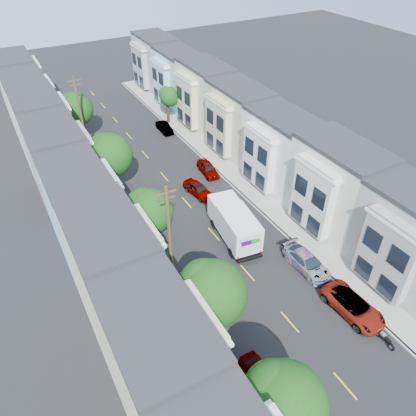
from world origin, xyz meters
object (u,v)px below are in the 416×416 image
at_px(parked_left_c, 202,292).
at_px(parked_right_b, 307,262).
at_px(fedex_truck, 234,223).
at_px(parked_right_c, 208,169).
at_px(parked_left_d, 141,207).
at_px(parked_right_a, 353,306).
at_px(tree_b, 211,294).
at_px(tree_d, 109,156).
at_px(lead_sedan, 198,189).
at_px(tree_c, 148,212).
at_px(parked_right_d, 164,128).
at_px(utility_pole_near, 170,239).
at_px(utility_pole_far, 81,116).
at_px(parked_left_b, 263,380).
at_px(motorcycle, 384,339).
at_px(tree_a, 283,404).
at_px(tree_e, 75,110).
at_px(tree_far_r, 169,97).

relative_size(parked_left_c, parked_right_b, 0.96).
relative_size(fedex_truck, parked_right_c, 1.66).
bearing_deg(parked_left_d, parked_right_a, -60.97).
bearing_deg(tree_b, tree_d, 90.00).
bearing_deg(lead_sedan, tree_c, -151.42).
bearing_deg(parked_right_d, utility_pole_near, -111.73).
height_order(utility_pole_far, parked_left_b, utility_pole_far).
bearing_deg(parked_right_a, tree_b, 162.28).
distance_m(utility_pole_near, motorcycle, 17.70).
relative_size(fedex_truck, parked_right_b, 1.44).
relative_size(tree_b, parked_left_c, 1.66).
xyz_separation_m(utility_pole_near, parked_right_a, (11.20, -9.63, -4.41)).
bearing_deg(tree_a, tree_e, 90.00).
bearing_deg(parked_right_d, parked_right_a, -89.02).
distance_m(parked_right_a, parked_right_b, 5.60).
bearing_deg(tree_b, utility_pole_far, 90.00).
bearing_deg(tree_e, tree_a, -90.00).
xyz_separation_m(fedex_truck, parked_right_a, (3.53, -12.18, -1.15)).
height_order(fedex_truck, parked_left_d, fedex_truck).
xyz_separation_m(utility_pole_near, parked_left_b, (1.40, -11.25, -4.43)).
relative_size(tree_d, utility_pole_far, 0.74).
xyz_separation_m(lead_sedan, parked_right_a, (3.07, -20.38, 0.04)).
bearing_deg(motorcycle, tree_d, 113.98).
height_order(tree_c, parked_right_b, tree_c).
distance_m(parked_left_c, parked_left_d, 13.52).
distance_m(tree_a, tree_far_r, 45.60).
distance_m(fedex_truck, parked_left_b, 15.20).
bearing_deg(parked_left_b, parked_right_a, 8.95).
bearing_deg(parked_left_b, fedex_truck, 65.14).
bearing_deg(tree_b, lead_sedan, 64.91).
bearing_deg(parked_right_d, tree_far_r, 50.51).
bearing_deg(tree_a, utility_pole_far, 90.00).
xyz_separation_m(fedex_truck, parked_right_c, (3.53, 11.49, -1.20)).
bearing_deg(parked_right_c, tree_c, -133.90).
bearing_deg(utility_pole_far, lead_sedan, -61.94).
bearing_deg(utility_pole_far, parked_left_c, -87.19).
xyz_separation_m(parked_left_c, motorcycle, (9.86, -10.26, -0.30)).
distance_m(parked_left_c, parked_right_d, 30.90).
bearing_deg(parked_right_c, tree_e, 132.02).
distance_m(parked_left_d, parked_right_d, 18.57).
bearing_deg(parked_right_b, parked_right_c, 88.55).
relative_size(tree_far_r, parked_left_d, 1.47).
distance_m(tree_c, lead_sedan, 11.08).
relative_size(tree_c, fedex_truck, 0.98).
relative_size(tree_e, motorcycle, 3.66).
xyz_separation_m(parked_right_a, parked_right_c, (0.00, 23.67, -0.05)).
relative_size(tree_b, utility_pole_far, 0.78).
relative_size(utility_pole_near, parked_left_b, 2.25).
distance_m(tree_a, fedex_truck, 18.92).
bearing_deg(tree_d, tree_e, 90.00).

